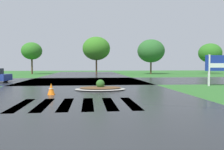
# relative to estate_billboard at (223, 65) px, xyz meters

# --- Properties ---
(asphalt_roadway) EXTENTS (11.90, 80.00, 0.01)m
(asphalt_roadway) POSITION_rel_estate_billboard_xyz_m (-10.79, -3.12, -1.64)
(asphalt_roadway) COLOR #232628
(asphalt_roadway) RESTS_ON ground
(asphalt_cross_road) EXTENTS (90.00, 10.71, 0.01)m
(asphalt_cross_road) POSITION_rel_estate_billboard_xyz_m (-10.79, 6.71, -1.64)
(asphalt_cross_road) COLOR #232628
(asphalt_cross_road) RESTS_ON ground
(crosswalk_stripes) EXTENTS (4.95, 3.30, 0.01)m
(crosswalk_stripes) POSITION_rel_estate_billboard_xyz_m (-10.79, -7.14, -1.64)
(crosswalk_stripes) COLOR white
(crosswalk_stripes) RESTS_ON ground
(estate_billboard) EXTENTS (2.76, 0.26, 2.42)m
(estate_billboard) POSITION_rel_estate_billboard_xyz_m (0.00, 0.00, 0.00)
(estate_billboard) COLOR white
(estate_billboard) RESTS_ON ground
(median_island) EXTENTS (3.29, 2.20, 0.68)m
(median_island) POSITION_rel_estate_billboard_xyz_m (-9.55, -1.86, -1.51)
(median_island) COLOR #9E9B93
(median_island) RESTS_ON ground
(traffic_cone) EXTENTS (0.41, 0.41, 0.64)m
(traffic_cone) POSITION_rel_estate_billboard_xyz_m (-12.33, -4.02, -1.33)
(traffic_cone) COLOR orange
(traffic_cone) RESTS_ON ground
(background_treeline) EXTENTS (46.94, 5.83, 6.48)m
(background_treeline) POSITION_rel_estate_billboard_xyz_m (-5.01, 23.34, 2.48)
(background_treeline) COLOR #4C3823
(background_treeline) RESTS_ON ground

